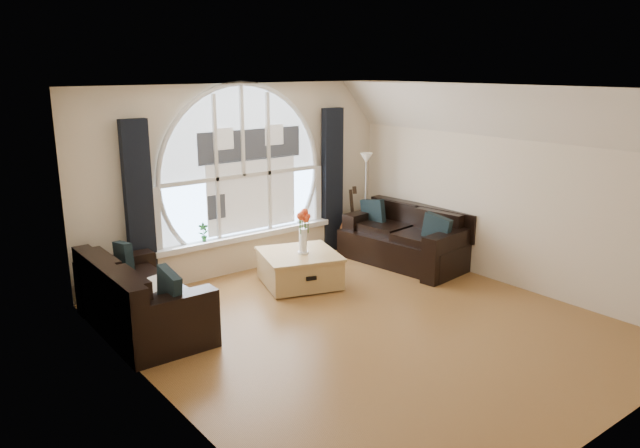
{
  "coord_description": "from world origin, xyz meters",
  "views": [
    {
      "loc": [
        -4.45,
        -4.79,
        2.94
      ],
      "look_at": [
        0.0,
        0.9,
        1.05
      ],
      "focal_mm": 34.13,
      "sensor_mm": 36.0,
      "label": 1
    }
  ],
  "objects": [
    {
      "name": "attic_slope",
      "position": [
        2.2,
        0.0,
        2.35
      ],
      "size": [
        0.92,
        5.5,
        0.72
      ],
      "primitive_type": "cube",
      "color": "silver",
      "rests_on": "ground"
    },
    {
      "name": "ceiling",
      "position": [
        0.0,
        0.0,
        2.7
      ],
      "size": [
        5.0,
        5.5,
        0.01
      ],
      "primitive_type": "cube",
      "color": "silver",
      "rests_on": "ground"
    },
    {
      "name": "arched_window",
      "position": [
        0.0,
        2.72,
        1.62
      ],
      "size": [
        2.6,
        0.06,
        2.15
      ],
      "primitive_type": "cube",
      "color": "silver",
      "rests_on": "wall_back"
    },
    {
      "name": "curtain_left",
      "position": [
        -1.6,
        2.63,
        1.15
      ],
      "size": [
        0.35,
        0.12,
        2.3
      ],
      "primitive_type": "cube",
      "color": "black",
      "rests_on": "ground"
    },
    {
      "name": "window_sill",
      "position": [
        0.0,
        2.65,
        0.51
      ],
      "size": [
        2.9,
        0.22,
        0.08
      ],
      "primitive_type": "cube",
      "color": "white",
      "rests_on": "wall_back"
    },
    {
      "name": "throw_blanket",
      "position": [
        -2.0,
        1.35,
        0.5
      ],
      "size": [
        0.68,
        0.68,
        0.1
      ],
      "primitive_type": "cube",
      "rotation": [
        0.0,
        0.0,
        0.28
      ],
      "color": "silver",
      "rests_on": "sofa_left"
    },
    {
      "name": "wall_back",
      "position": [
        0.0,
        2.75,
        1.35
      ],
      "size": [
        5.0,
        0.01,
        2.7
      ],
      "primitive_type": "cube",
      "color": "beige",
      "rests_on": "ground"
    },
    {
      "name": "wall_left",
      "position": [
        -2.5,
        0.0,
        1.35
      ],
      "size": [
        0.01,
        5.5,
        2.7
      ],
      "primitive_type": "cube",
      "color": "beige",
      "rests_on": "ground"
    },
    {
      "name": "neighbor_house",
      "position": [
        0.15,
        2.71,
        1.5
      ],
      "size": [
        1.7,
        0.02,
        1.5
      ],
      "primitive_type": "cube",
      "color": "silver",
      "rests_on": "wall_back"
    },
    {
      "name": "sofa_right",
      "position": [
        2.05,
        1.43,
        0.4
      ],
      "size": [
        1.2,
        2.03,
        0.86
      ],
      "primitive_type": "cube",
      "rotation": [
        0.0,
        0.0,
        0.13
      ],
      "color": "black",
      "rests_on": "ground"
    },
    {
      "name": "wall_right",
      "position": [
        2.5,
        0.0,
        1.35
      ],
      "size": [
        0.01,
        5.5,
        2.7
      ],
      "primitive_type": "cube",
      "color": "beige",
      "rests_on": "ground"
    },
    {
      "name": "wall_front",
      "position": [
        0.0,
        -2.75,
        1.35
      ],
      "size": [
        5.0,
        0.01,
        2.7
      ],
      "primitive_type": "cube",
      "color": "beige",
      "rests_on": "ground"
    },
    {
      "name": "ground",
      "position": [
        0.0,
        0.0,
        0.0
      ],
      "size": [
        5.0,
        5.5,
        0.01
      ],
      "primitive_type": "cube",
      "color": "brown",
      "rests_on": "ground"
    },
    {
      "name": "curtain_right",
      "position": [
        1.6,
        2.63,
        1.15
      ],
      "size": [
        0.35,
        0.12,
        2.3
      ],
      "primitive_type": "cube",
      "color": "black",
      "rests_on": "ground"
    },
    {
      "name": "guitar",
      "position": [
        1.88,
        2.51,
        0.53
      ],
      "size": [
        0.41,
        0.32,
        1.06
      ],
      "primitive_type": "cube",
      "rotation": [
        0.0,
        0.0,
        -0.25
      ],
      "color": "brown",
      "rests_on": "ground"
    },
    {
      "name": "coffee_chest",
      "position": [
        0.22,
        1.65,
        0.25
      ],
      "size": [
        1.26,
        1.26,
        0.49
      ],
      "primitive_type": "cube",
      "rotation": [
        0.0,
        0.0,
        -0.31
      ],
      "color": "#A48351",
      "rests_on": "ground"
    },
    {
      "name": "sofa_left",
      "position": [
        -2.05,
        1.55,
        0.4
      ],
      "size": [
        0.97,
        1.91,
        0.84
      ],
      "primitive_type": "cube",
      "rotation": [
        0.0,
        0.0,
        -0.01
      ],
      "color": "black",
      "rests_on": "ground"
    },
    {
      "name": "window_frame",
      "position": [
        0.0,
        2.69,
        1.62
      ],
      "size": [
        2.76,
        0.08,
        2.15
      ],
      "primitive_type": "cube",
      "color": "white",
      "rests_on": "wall_back"
    },
    {
      "name": "vase_flowers",
      "position": [
        0.25,
        1.59,
        0.84
      ],
      "size": [
        0.24,
        0.24,
        0.7
      ],
      "primitive_type": "cube",
      "color": "white",
      "rests_on": "coffee_chest"
    },
    {
      "name": "potted_plant",
      "position": [
        -0.7,
        2.65,
        0.68
      ],
      "size": [
        0.16,
        0.13,
        0.26
      ],
      "primitive_type": "imported",
      "rotation": [
        0.0,
        0.0,
        -0.29
      ],
      "color": "#1E6023",
      "rests_on": "window_sill"
    },
    {
      "name": "floor_lamp",
      "position": [
        2.01,
        2.28,
        0.8
      ],
      "size": [
        0.24,
        0.24,
        1.6
      ],
      "primitive_type": "cube",
      "color": "#B2B2B2",
      "rests_on": "ground"
    }
  ]
}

